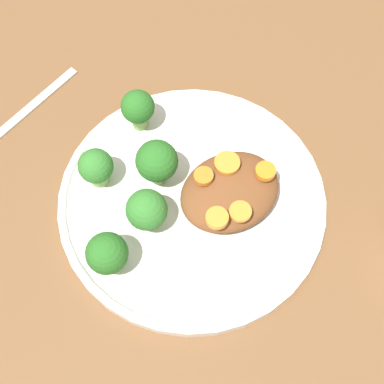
# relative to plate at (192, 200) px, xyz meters

# --- Properties ---
(ground_plane) EXTENTS (4.00, 4.00, 0.00)m
(ground_plane) POSITION_rel_plate_xyz_m (0.00, 0.00, -0.01)
(ground_plane) COLOR brown
(plate) EXTENTS (0.27, 0.27, 0.02)m
(plate) POSITION_rel_plate_xyz_m (0.00, 0.00, 0.00)
(plate) COLOR silver
(plate) RESTS_ON ground_plane
(stew_mound) EXTENTS (0.10, 0.08, 0.03)m
(stew_mound) POSITION_rel_plate_xyz_m (-0.03, 0.02, 0.02)
(stew_mound) COLOR brown
(stew_mound) RESTS_ON plate
(broccoli_floret_0) EXTENTS (0.04, 0.04, 0.05)m
(broccoli_floret_0) POSITION_rel_plate_xyz_m (0.05, 0.00, 0.04)
(broccoli_floret_0) COLOR #759E51
(broccoli_floret_0) RESTS_ON plate
(broccoli_floret_1) EXTENTS (0.04, 0.04, 0.05)m
(broccoli_floret_1) POSITION_rel_plate_xyz_m (0.00, -0.11, 0.04)
(broccoli_floret_1) COLOR #759E51
(broccoli_floret_1) RESTS_ON plate
(broccoli_floret_2) EXTENTS (0.04, 0.04, 0.05)m
(broccoli_floret_2) POSITION_rel_plate_xyz_m (0.07, -0.07, 0.03)
(broccoli_floret_2) COLOR #7FA85B
(broccoli_floret_2) RESTS_ON plate
(broccoli_floret_3) EXTENTS (0.04, 0.04, 0.05)m
(broccoli_floret_3) POSITION_rel_plate_xyz_m (0.10, 0.02, 0.04)
(broccoli_floret_3) COLOR #7FA85B
(broccoli_floret_3) RESTS_ON plate
(broccoli_floret_4) EXTENTS (0.04, 0.04, 0.06)m
(broccoli_floret_4) POSITION_rel_plate_xyz_m (0.02, -0.04, 0.04)
(broccoli_floret_4) COLOR #759E51
(broccoli_floret_4) RESTS_ON plate
(carrot_slice_0) EXTENTS (0.02, 0.02, 0.01)m
(carrot_slice_0) POSITION_rel_plate_xyz_m (-0.07, 0.03, 0.04)
(carrot_slice_0) COLOR orange
(carrot_slice_0) RESTS_ON stew_mound
(carrot_slice_1) EXTENTS (0.03, 0.03, 0.01)m
(carrot_slice_1) POSITION_rel_plate_xyz_m (-0.04, -0.00, 0.04)
(carrot_slice_1) COLOR orange
(carrot_slice_1) RESTS_ON stew_mound
(carrot_slice_2) EXTENTS (0.02, 0.02, 0.01)m
(carrot_slice_2) POSITION_rel_plate_xyz_m (-0.01, -0.00, 0.04)
(carrot_slice_2) COLOR orange
(carrot_slice_2) RESTS_ON stew_mound
(carrot_slice_3) EXTENTS (0.02, 0.02, 0.01)m
(carrot_slice_3) POSITION_rel_plate_xyz_m (0.00, 0.04, 0.04)
(carrot_slice_3) COLOR orange
(carrot_slice_3) RESTS_ON stew_mound
(carrot_slice_4) EXTENTS (0.02, 0.02, 0.00)m
(carrot_slice_4) POSITION_rel_plate_xyz_m (-0.02, 0.05, 0.04)
(carrot_slice_4) COLOR orange
(carrot_slice_4) RESTS_ON stew_mound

